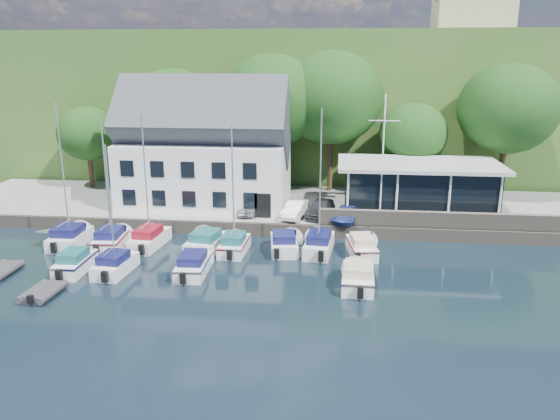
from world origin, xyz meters
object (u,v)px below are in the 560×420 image
Objects in this scene: club_pavilion at (418,187)px; flagpole at (383,159)px; car_dgrey at (320,209)px; boat_r2_1 at (110,208)px; dinghy_0 at (1,269)px; boat_r1_5 at (284,242)px; harbor_building at (206,154)px; boat_r2_0 at (75,261)px; boat_r1_2 at (146,185)px; boat_r2_4 at (358,274)px; car_silver at (246,207)px; car_blue at (347,213)px; boat_r1_1 at (107,187)px; boat_r1_3 at (206,240)px; boat_r1_7 at (362,245)px; car_white at (295,209)px; dinghy_1 at (42,291)px; boat_r1_0 at (64,183)px; boat_r1_6 at (320,188)px; boat_r2_2 at (194,263)px; boat_r1_4 at (233,193)px.

flagpole is (-3.24, -3.17, 2.83)m from club_pavilion.
car_dgrey is 17.09m from boat_r2_1.
boat_r1_5 is at bearing 19.48° from dinghy_0.
boat_r2_0 is (-5.40, -14.06, -4.62)m from harbor_building.
boat_r1_2 is at bearing 38.89° from dinghy_0.
car_silver is at bearing 129.56° from boat_r2_4.
car_blue is at bearing 26.51° from dinghy_0.
boat_r2_1 reaches higher than dinghy_0.
boat_r1_1 is at bearing -145.06° from car_dgrey.
boat_r1_3 is at bearing 30.95° from boat_r2_0.
boat_r1_7 is at bearing 14.23° from boat_r2_0.
car_white is 0.70× the size of boat_r1_7.
boat_r2_0 is 1.83× the size of dinghy_1.
boat_r1_3 is at bearing -0.35° from boat_r1_2.
boat_r1_0 is at bearing 173.34° from boat_r1_5.
harbor_building reaches higher than club_pavilion.
boat_r1_2 is at bearing 1.63° from boat_r1_0.
boat_r2_4 reaches higher than boat_r2_0.
boat_r1_6 is 7.43m from boat_r2_4.
boat_r1_5 is 0.95× the size of boat_r1_7.
boat_r2_2 is at bearing -143.59° from boat_r1_6.
boat_r1_0 is (-16.19, -5.81, 3.09)m from car_white.
club_pavilion is at bearing 27.84° from boat_r1_2.
boat_r1_5 is (-4.46, -4.79, -0.88)m from car_blue.
car_silver is 0.37× the size of boat_r1_0.
car_silver is at bearing -167.66° from car_dgrey.
boat_r2_4 is at bearing -28.36° from boat_r1_4.
car_blue is (12.16, -4.05, -3.75)m from harbor_building.
car_white is at bearing -14.90° from car_silver.
boat_r2_1 is (-6.91, -4.57, -0.06)m from boat_r1_4.
boat_r2_4 is at bearing -53.97° from car_white.
boat_r1_1 is 1.60× the size of boat_r1_3.
car_white reaches higher than dinghy_0.
harbor_building reaches higher than boat_r1_2.
car_silver is at bearing 142.58° from boat_r1_6.
flagpole is (14.76, -3.67, 0.53)m from harbor_building.
boat_r1_6 reaches higher than boat_r2_4.
boat_r1_5 reaches higher than dinghy_0.
boat_r1_3 is 11.05m from boat_r1_7.
boat_r2_0 is at bearing 91.03° from dinghy_1.
car_dgrey is at bearing 48.26° from boat_r1_3.
harbor_building reaches higher than boat_r1_7.
car_dgrey reaches higher than dinghy_1.
boat_r1_5 is (12.65, 0.47, -3.81)m from boat_r1_1.
boat_r1_3 is 0.65× the size of boat_r1_4.
club_pavilion is at bearing 29.66° from car_dgrey.
boat_r1_6 is (2.12, -5.24, 3.04)m from car_white.
boat_r2_2 is (-5.75, -10.03, -0.95)m from car_white.
car_white reaches higher than boat_r1_5.
car_white reaches higher than boat_r2_0.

